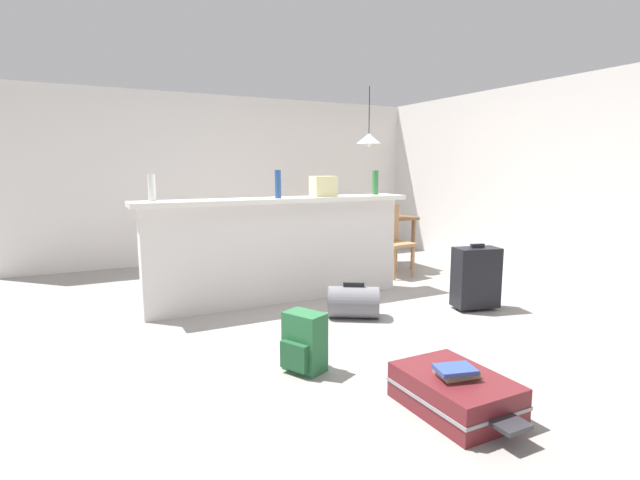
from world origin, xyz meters
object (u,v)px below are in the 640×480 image
object	(u,v)px
book_stack	(456,371)
bottle_white	(152,187)
bottle_green	(375,183)
dining_chair_near_partition	(392,237)
grocery_bag	(323,186)
suitcase_flat_maroon	(455,393)
duffel_bag_grey	(354,302)
bottle_blue	(278,184)
backpack_green	(304,343)
pendant_lamp	(369,139)
dining_table	(371,223)
suitcase_upright_black	(476,277)

from	to	relation	value
book_stack	bottle_white	bearing A→B (deg)	114.39
bottle_green	dining_chair_near_partition	bearing A→B (deg)	37.91
grocery_bag	suitcase_flat_maroon	size ratio (longest dim) A/B	0.31
duffel_bag_grey	bottle_blue	bearing A→B (deg)	120.02
bottle_blue	backpack_green	world-z (taller)	bottle_blue
bottle_green	pendant_lamp	xyz separation A→B (m)	(0.50, 0.93, 0.56)
dining_table	book_stack	xyz separation A→B (m)	(-1.82, -3.70, -0.39)
pendant_lamp	backpack_green	distance (m)	3.90
dining_chair_near_partition	suitcase_flat_maroon	bearing A→B (deg)	-119.57
suitcase_flat_maroon	suitcase_upright_black	size ratio (longest dim) A/B	1.23
bottle_green	dining_table	size ratio (longest dim) A/B	0.25
suitcase_flat_maroon	backpack_green	world-z (taller)	backpack_green
suitcase_flat_maroon	duffel_bag_grey	world-z (taller)	duffel_bag_grey
suitcase_upright_black	dining_table	bearing A→B (deg)	85.53
bottle_blue	grocery_bag	xyz separation A→B (m)	(0.55, 0.05, -0.03)
grocery_bag	suitcase_upright_black	distance (m)	1.84
dining_chair_near_partition	duffel_bag_grey	size ratio (longest dim) A/B	1.64
bottle_white	grocery_bag	distance (m)	1.76
grocery_bag	duffel_bag_grey	size ratio (longest dim) A/B	0.46
bottle_green	suitcase_flat_maroon	bearing A→B (deg)	-114.24
bottle_white	dining_table	distance (m)	3.27
suitcase_flat_maroon	suitcase_upright_black	distance (m)	2.22
bottle_white	suitcase_upright_black	xyz separation A→B (m)	(2.89, -1.24, -0.91)
bottle_blue	dining_chair_near_partition	bearing A→B (deg)	17.24
bottle_white	bottle_green	xyz separation A→B (m)	(2.48, -0.01, 0.01)
pendant_lamp	duffel_bag_grey	xyz separation A→B (m)	(-1.33, -1.83, -1.66)
bottle_green	suitcase_flat_maroon	distance (m)	3.19
bottle_white	dining_table	bearing A→B (deg)	17.44
grocery_bag	book_stack	distance (m)	2.87
suitcase_flat_maroon	backpack_green	bearing A→B (deg)	120.68
backpack_green	duffel_bag_grey	size ratio (longest dim) A/B	0.74
bottle_green	bottle_white	bearing A→B (deg)	179.76
bottle_green	dining_chair_near_partition	world-z (taller)	bottle_green
bottle_blue	grocery_bag	world-z (taller)	bottle_blue
bottle_white	bottle_green	world-z (taller)	bottle_green
bottle_blue	suitcase_flat_maroon	world-z (taller)	bottle_blue
suitcase_flat_maroon	backpack_green	size ratio (longest dim) A/B	1.97
bottle_blue	bottle_green	world-z (taller)	bottle_blue
dining_chair_near_partition	suitcase_flat_maroon	xyz separation A→B (m)	(-1.79, -3.16, -0.41)
dining_chair_near_partition	duffel_bag_grey	world-z (taller)	dining_chair_near_partition
bottle_white	suitcase_upright_black	world-z (taller)	bottle_white
grocery_bag	backpack_green	size ratio (longest dim) A/B	0.62
bottle_blue	duffel_bag_grey	size ratio (longest dim) A/B	0.51
bottle_white	dining_table	size ratio (longest dim) A/B	0.23
dining_table	suitcase_upright_black	size ratio (longest dim) A/B	1.64
duffel_bag_grey	dining_table	bearing A→B (deg)	53.19
dining_table	dining_chair_near_partition	size ratio (longest dim) A/B	1.18
bottle_blue	dining_table	bearing A→B (deg)	30.70
suitcase_upright_black	bottle_white	bearing A→B (deg)	156.87
grocery_bag	dining_table	size ratio (longest dim) A/B	0.24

